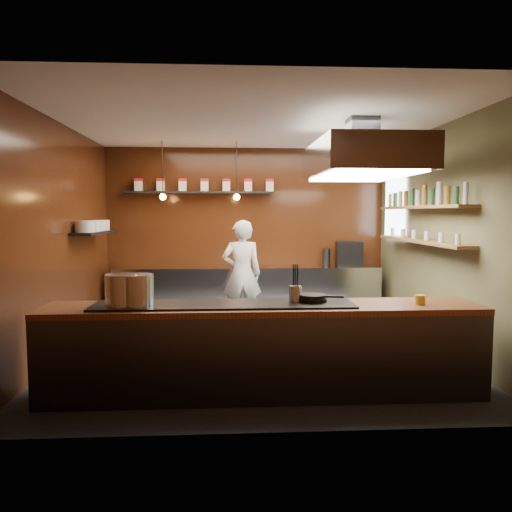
{
  "coord_description": "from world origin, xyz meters",
  "views": [
    {
      "loc": [
        -0.37,
        -6.53,
        1.84
      ],
      "look_at": [
        0.04,
        0.4,
        1.24
      ],
      "focal_mm": 35.0,
      "sensor_mm": 36.0,
      "label": 1
    }
  ],
  "objects": [
    {
      "name": "floor",
      "position": [
        0.0,
        0.0,
        0.0
      ],
      "size": [
        5.0,
        5.0,
        0.0
      ],
      "primitive_type": "plane",
      "color": "black",
      "rests_on": "ground"
    },
    {
      "name": "back_wall",
      "position": [
        0.0,
        2.5,
        1.5
      ],
      "size": [
        5.0,
        0.0,
        5.0
      ],
      "primitive_type": "plane",
      "rotation": [
        1.57,
        0.0,
        0.0
      ],
      "color": "black",
      "rests_on": "ground"
    },
    {
      "name": "left_wall",
      "position": [
        -2.5,
        0.0,
        1.5
      ],
      "size": [
        0.0,
        5.0,
        5.0
      ],
      "primitive_type": "plane",
      "rotation": [
        1.57,
        0.0,
        1.57
      ],
      "color": "black",
      "rests_on": "ground"
    },
    {
      "name": "right_wall",
      "position": [
        2.5,
        0.0,
        1.5
      ],
      "size": [
        0.0,
        5.0,
        5.0
      ],
      "primitive_type": "plane",
      "rotation": [
        1.57,
        0.0,
        -1.57
      ],
      "color": "#4E4D2C",
      "rests_on": "ground"
    },
    {
      "name": "ceiling",
      "position": [
        0.0,
        0.0,
        3.0
      ],
      "size": [
        5.0,
        5.0,
        0.0
      ],
      "primitive_type": "plane",
      "rotation": [
        3.14,
        0.0,
        0.0
      ],
      "color": "silver",
      "rests_on": "back_wall"
    },
    {
      "name": "window_pane",
      "position": [
        2.45,
        1.7,
        1.9
      ],
      "size": [
        0.0,
        1.0,
        1.0
      ],
      "primitive_type": "plane",
      "rotation": [
        1.57,
        0.0,
        -1.57
      ],
      "color": "white",
      "rests_on": "right_wall"
    },
    {
      "name": "prep_counter",
      "position": [
        0.0,
        2.17,
        0.45
      ],
      "size": [
        4.6,
        0.65,
        0.9
      ],
      "primitive_type": "cube",
      "color": "silver",
      "rests_on": "floor"
    },
    {
      "name": "pass_counter",
      "position": [
        -0.0,
        -1.6,
        0.47
      ],
      "size": [
        4.4,
        0.72,
        0.94
      ],
      "color": "#38383D",
      "rests_on": "floor"
    },
    {
      "name": "tin_shelf",
      "position": [
        -0.9,
        2.36,
        2.2
      ],
      "size": [
        2.6,
        0.26,
        0.04
      ],
      "primitive_type": "cube",
      "color": "black",
      "rests_on": "back_wall"
    },
    {
      "name": "plate_shelf",
      "position": [
        -2.34,
        1.0,
        1.55
      ],
      "size": [
        0.3,
        1.4,
        0.04
      ],
      "primitive_type": "cube",
      "color": "black",
      "rests_on": "left_wall"
    },
    {
      "name": "bottle_shelf_upper",
      "position": [
        2.34,
        0.3,
        1.92
      ],
      "size": [
        0.26,
        2.8,
        0.04
      ],
      "primitive_type": "cube",
      "color": "brown",
      "rests_on": "right_wall"
    },
    {
      "name": "bottle_shelf_lower",
      "position": [
        2.34,
        0.3,
        1.45
      ],
      "size": [
        0.26,
        2.8,
        0.04
      ],
      "primitive_type": "cube",
      "color": "brown",
      "rests_on": "right_wall"
    },
    {
      "name": "extractor_hood",
      "position": [
        1.3,
        -0.4,
        2.51
      ],
      "size": [
        1.2,
        2.0,
        0.72
      ],
      "color": "#38383D",
      "rests_on": "ceiling"
    },
    {
      "name": "pendant_left",
      "position": [
        -1.4,
        1.7,
        2.15
      ],
      "size": [
        0.1,
        0.1,
        0.95
      ],
      "color": "black",
      "rests_on": "ceiling"
    },
    {
      "name": "pendant_right",
      "position": [
        -0.2,
        1.7,
        2.15
      ],
      "size": [
        0.1,
        0.1,
        0.95
      ],
      "color": "black",
      "rests_on": "ceiling"
    },
    {
      "name": "storage_tins",
      "position": [
        -0.75,
        2.36,
        2.33
      ],
      "size": [
        2.43,
        0.13,
        0.22
      ],
      "color": "beige",
      "rests_on": "tin_shelf"
    },
    {
      "name": "plate_stacks",
      "position": [
        -2.34,
        1.0,
        1.65
      ],
      "size": [
        0.26,
        1.16,
        0.16
      ],
      "color": "silver",
      "rests_on": "plate_shelf"
    },
    {
      "name": "bottles",
      "position": [
        2.34,
        0.3,
        2.06
      ],
      "size": [
        0.06,
        2.66,
        0.24
      ],
      "color": "silver",
      "rests_on": "bottle_shelf_upper"
    },
    {
      "name": "wine_glasses",
      "position": [
        2.34,
        0.3,
        1.53
      ],
      "size": [
        0.07,
        2.37,
        0.13
      ],
      "color": "silver",
      "rests_on": "bottle_shelf_lower"
    },
    {
      "name": "stockpot_large",
      "position": [
        -1.39,
        -1.67,
        1.1
      ],
      "size": [
        0.42,
        0.42,
        0.31
      ],
      "primitive_type": "cylinder",
      "rotation": [
        0.0,
        0.0,
        0.41
      ],
      "color": "silver",
      "rests_on": "pass_counter"
    },
    {
      "name": "stockpot_small",
      "position": [
        -1.24,
        -1.67,
        1.09
      ],
      "size": [
        0.37,
        0.37,
        0.31
      ],
      "primitive_type": "cylinder",
      "rotation": [
        0.0,
        0.0,
        0.14
      ],
      "color": "#B9BCC1",
      "rests_on": "pass_counter"
    },
    {
      "name": "utensil_crock",
      "position": [
        0.32,
        -1.57,
        1.02
      ],
      "size": [
        0.14,
        0.14,
        0.17
      ],
      "primitive_type": "cylinder",
      "rotation": [
        0.0,
        0.0,
        0.11
      ],
      "color": "#B0B2B7",
      "rests_on": "pass_counter"
    },
    {
      "name": "frying_pan",
      "position": [
        0.51,
        -1.54,
        0.98
      ],
      "size": [
        0.46,
        0.29,
        0.07
      ],
      "color": "black",
      "rests_on": "pass_counter"
    },
    {
      "name": "butter_jar",
      "position": [
        1.58,
        -1.66,
        0.97
      ],
      "size": [
        0.13,
        0.13,
        0.1
      ],
      "primitive_type": "cylinder",
      "rotation": [
        0.0,
        0.0,
        0.27
      ],
      "color": "gold",
      "rests_on": "pass_counter"
    },
    {
      "name": "espresso_machine",
      "position": [
        1.8,
        2.15,
        1.12
      ],
      "size": [
        0.48,
        0.46,
        0.44
      ],
      "primitive_type": "cube",
      "rotation": [
        0.0,
        0.0,
        -0.11
      ],
      "color": "black",
      "rests_on": "prep_counter"
    },
    {
      "name": "chef",
      "position": [
        -0.13,
        1.42,
        0.86
      ],
      "size": [
        0.66,
        0.46,
        1.73
      ],
      "primitive_type": "imported",
      "rotation": [
        0.0,
        0.0,
        3.21
      ],
      "color": "white",
      "rests_on": "floor"
    }
  ]
}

